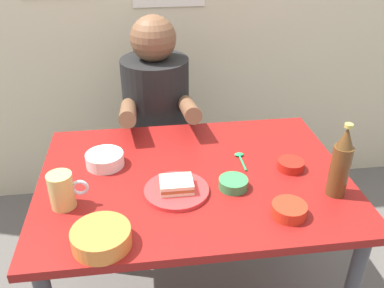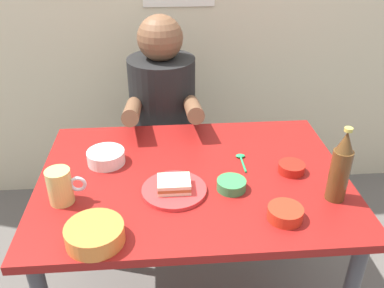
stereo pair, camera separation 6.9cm
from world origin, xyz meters
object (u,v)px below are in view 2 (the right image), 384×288
object	(u,v)px
beer_mug	(61,186)
beer_bottle	(340,168)
plate_orange	(174,190)
sandwich	(174,184)
person_seated	(162,100)
stool	(165,171)
dining_table	(193,196)
soup_bowl_orange	(95,233)

from	to	relation	value
beer_mug	beer_bottle	distance (m)	0.89
plate_orange	sandwich	distance (m)	0.02
person_seated	plate_orange	world-z (taller)	person_seated
person_seated	beer_bottle	xyz separation A→B (m)	(0.55, -0.79, 0.09)
stool	sandwich	distance (m)	0.84
stool	beer_mug	size ratio (longest dim) A/B	3.57
beer_mug	sandwich	bearing A→B (deg)	3.70
stool	beer_bottle	size ratio (longest dim) A/B	1.72
stool	sandwich	bearing A→B (deg)	-87.89
stool	person_seated	size ratio (longest dim) A/B	0.63
person_seated	sandwich	distance (m)	0.72
sandwich	person_seated	bearing A→B (deg)	92.15
dining_table	person_seated	size ratio (longest dim) A/B	1.53
dining_table	person_seated	bearing A→B (deg)	99.09
beer_mug	soup_bowl_orange	world-z (taller)	beer_mug
person_seated	plate_orange	distance (m)	0.72
plate_orange	soup_bowl_orange	bearing A→B (deg)	-136.75
sandwich	beer_bottle	bearing A→B (deg)	-8.10
beer_mug	soup_bowl_orange	xyz separation A→B (m)	(0.13, -0.20, -0.03)
person_seated	plate_orange	size ratio (longest dim) A/B	3.27
stool	plate_orange	distance (m)	0.83
stool	plate_orange	bearing A→B (deg)	-87.89
soup_bowl_orange	stool	bearing A→B (deg)	77.59
stool	sandwich	xyz separation A→B (m)	(0.03, -0.73, 0.42)
beer_mug	soup_bowl_orange	distance (m)	0.24
dining_table	person_seated	world-z (taller)	person_seated
plate_orange	sandwich	xyz separation A→B (m)	(0.00, 0.00, 0.02)
plate_orange	sandwich	world-z (taller)	sandwich
person_seated	beer_mug	world-z (taller)	person_seated
dining_table	plate_orange	xyz separation A→B (m)	(-0.07, -0.10, 0.10)
dining_table	soup_bowl_orange	size ratio (longest dim) A/B	6.47
sandwich	beer_bottle	size ratio (longest dim) A/B	0.42
person_seated	beer_bottle	world-z (taller)	person_seated
plate_orange	beer_mug	xyz separation A→B (m)	(-0.36, -0.02, 0.05)
beer_bottle	soup_bowl_orange	bearing A→B (deg)	-169.16
plate_orange	soup_bowl_orange	distance (m)	0.32
soup_bowl_orange	beer_mug	bearing A→B (deg)	123.03
stool	beer_mug	world-z (taller)	beer_mug
beer_mug	stool	bearing A→B (deg)	65.80
dining_table	beer_mug	size ratio (longest dim) A/B	8.73
beer_bottle	soup_bowl_orange	xyz separation A→B (m)	(-0.76, -0.15, -0.09)
sandwich	dining_table	bearing A→B (deg)	53.10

